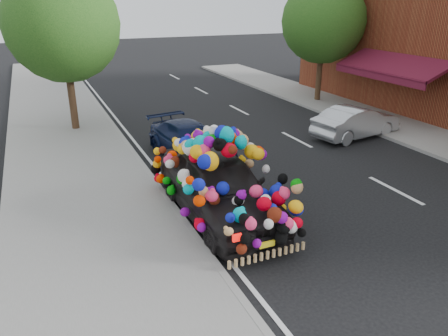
% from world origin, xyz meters
% --- Properties ---
extents(ground, '(100.00, 100.00, 0.00)m').
position_xyz_m(ground, '(0.00, 0.00, 0.00)').
color(ground, black).
rests_on(ground, ground).
extents(sidewalk, '(4.00, 60.00, 0.12)m').
position_xyz_m(sidewalk, '(-4.30, 0.00, 0.06)').
color(sidewalk, gray).
rests_on(sidewalk, ground).
extents(kerb, '(0.15, 60.00, 0.13)m').
position_xyz_m(kerb, '(-2.35, 0.00, 0.07)').
color(kerb, gray).
rests_on(kerb, ground).
extents(footpath_far, '(3.00, 40.00, 0.12)m').
position_xyz_m(footpath_far, '(8.20, 3.00, 0.06)').
color(footpath_far, gray).
rests_on(footpath_far, ground).
extents(lane_markings, '(6.00, 50.00, 0.01)m').
position_xyz_m(lane_markings, '(3.60, 0.00, 0.01)').
color(lane_markings, silver).
rests_on(lane_markings, ground).
extents(tree_near_sidewalk, '(4.20, 4.20, 6.13)m').
position_xyz_m(tree_near_sidewalk, '(-3.80, 9.50, 4.02)').
color(tree_near_sidewalk, '#332114').
rests_on(tree_near_sidewalk, ground).
extents(tree_far_b, '(4.00, 4.00, 5.90)m').
position_xyz_m(tree_far_b, '(8.00, 10.00, 3.89)').
color(tree_far_b, '#332114').
rests_on(tree_far_b, ground).
extents(plush_art_car, '(2.25, 4.79, 2.20)m').
position_xyz_m(plush_art_car, '(-1.43, 0.56, 1.13)').
color(plush_art_car, black).
rests_on(plush_art_car, ground).
extents(navy_sedan, '(2.19, 4.20, 1.16)m').
position_xyz_m(navy_sedan, '(-0.71, 4.63, 0.58)').
color(navy_sedan, black).
rests_on(navy_sedan, ground).
extents(silver_hatchback, '(3.77, 1.83, 1.19)m').
position_xyz_m(silver_hatchback, '(5.79, 4.39, 0.60)').
color(silver_hatchback, '#ACAFB3').
rests_on(silver_hatchback, ground).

